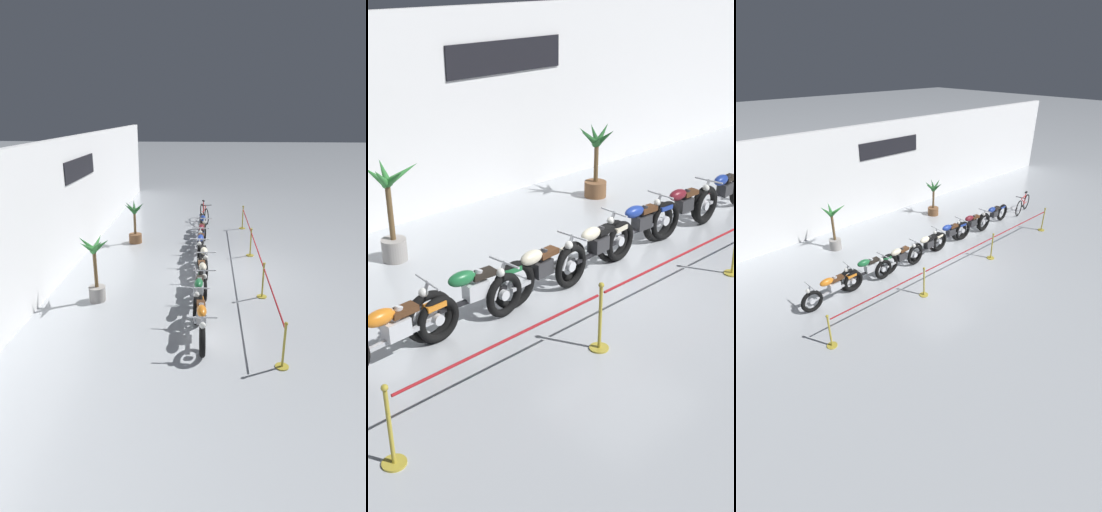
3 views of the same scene
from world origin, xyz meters
The scene contains 16 objects.
ground_plane centered at (0.00, 0.00, 0.00)m, with size 120.00×120.00×0.00m, color #B2B7BC.
back_wall centered at (0.01, 5.12, 2.10)m, with size 28.00×0.29×4.20m.
motorcycle_orange_0 centered at (-4.06, 0.60, 0.46)m, with size 2.20×0.62×0.94m.
motorcycle_green_1 centered at (-2.65, 0.68, 0.49)m, with size 2.33×0.62×0.98m.
motorcycle_cream_2 centered at (-1.36, 0.62, 0.46)m, with size 2.32×0.62×0.94m.
motorcycle_cream_3 centered at (-0.02, 0.60, 0.48)m, with size 2.17×0.62×0.96m.
motorcycle_blue_4 centered at (1.30, 0.71, 0.49)m, with size 2.30×0.62×0.97m.
motorcycle_maroon_5 centered at (2.64, 0.70, 0.48)m, with size 2.30×0.62×0.98m.
motorcycle_blue_6 centered at (4.11, 0.68, 0.48)m, with size 2.31×0.62×0.97m.
bicycle centered at (6.41, 0.63, 0.40)m, with size 1.74×0.55×0.98m.
potted_palm_left_of_row centered at (2.97, 3.37, 0.77)m, with size 1.02×0.83×1.70m.
potted_palm_right_of_row centered at (-2.28, 3.51, 0.86)m, with size 1.11×0.90×1.94m.
stanchion_far_left centered at (-1.33, -1.10, 0.74)m, with size 10.48×0.28×1.05m.
stanchion_mid_left centered at (-1.79, -1.10, 0.36)m, with size 0.28×0.28×1.05m.
stanchion_mid_right centered at (1.68, -1.10, 0.36)m, with size 0.28×0.28×1.05m.
stanchion_far_right centered at (5.30, -1.10, 0.36)m, with size 0.28×0.28×1.05m.
Camera 3 is at (-7.87, -7.55, 6.63)m, focal length 24.00 mm.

